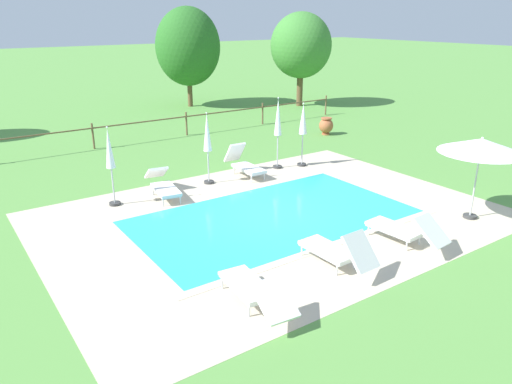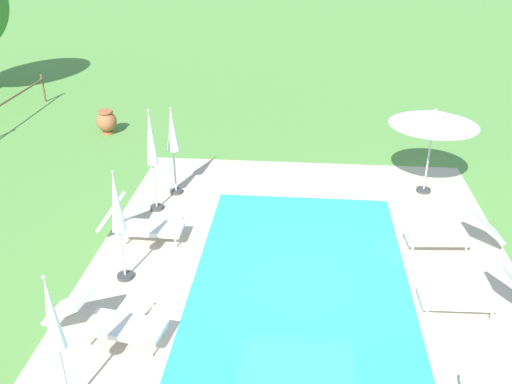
% 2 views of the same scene
% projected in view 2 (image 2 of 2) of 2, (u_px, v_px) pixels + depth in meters
% --- Properties ---
extents(ground_plane, '(160.00, 160.00, 0.00)m').
position_uv_depth(ground_plane, '(300.00, 286.00, 10.61)').
color(ground_plane, '#599342').
extents(pool_deck_paving, '(11.81, 8.57, 0.01)m').
position_uv_depth(pool_deck_paving, '(300.00, 286.00, 10.61)').
color(pool_deck_paving, beige).
rests_on(pool_deck_paving, ground).
extents(swimming_pool_water, '(7.39, 4.16, 0.01)m').
position_uv_depth(swimming_pool_water, '(300.00, 286.00, 10.61)').
color(swimming_pool_water, '#2DB7C6').
rests_on(swimming_pool_water, ground).
extents(pool_coping_rim, '(7.87, 4.64, 0.01)m').
position_uv_depth(pool_coping_rim, '(300.00, 286.00, 10.61)').
color(pool_coping_rim, beige).
rests_on(pool_coping_rim, ground).
extents(sun_lounger_north_near_steps, '(0.63, 1.83, 1.02)m').
position_uv_depth(sun_lounger_north_near_steps, '(141.00, 224.00, 11.95)').
color(sun_lounger_north_near_steps, white).
rests_on(sun_lounger_north_near_steps, ground).
extents(sun_lounger_north_mid, '(0.90, 2.09, 0.80)m').
position_uv_depth(sun_lounger_north_mid, '(109.00, 321.00, 9.14)').
color(sun_lounger_north_mid, white).
rests_on(sun_lounger_north_mid, ground).
extents(sun_lounger_north_end, '(0.76, 2.02, 0.86)m').
position_uv_depth(sun_lounger_north_end, '(451.00, 234.00, 11.60)').
color(sun_lounger_north_end, white).
rests_on(sun_lounger_north_end, ground).
extents(sun_lounger_south_mid, '(0.66, 1.90, 0.97)m').
position_uv_depth(sun_lounger_south_mid, '(473.00, 295.00, 9.73)').
color(sun_lounger_south_mid, white).
rests_on(sun_lounger_south_mid, ground).
extents(patio_umbrella_open_foreground, '(2.14, 2.14, 2.22)m').
position_uv_depth(patio_umbrella_open_foreground, '(434.00, 118.00, 13.33)').
color(patio_umbrella_open_foreground, '#383838').
rests_on(patio_umbrella_open_foreground, ground).
extents(patio_umbrella_closed_row_west, '(0.32, 0.32, 2.31)m').
position_uv_depth(patio_umbrella_closed_row_west, '(117.00, 210.00, 10.18)').
color(patio_umbrella_closed_row_west, '#383838').
rests_on(patio_umbrella_closed_row_west, ground).
extents(patio_umbrella_closed_row_mid_west, '(0.32, 0.32, 2.51)m').
position_uv_depth(patio_umbrella_closed_row_mid_west, '(151.00, 146.00, 12.64)').
color(patio_umbrella_closed_row_mid_west, '#383838').
rests_on(patio_umbrella_closed_row_mid_west, ground).
extents(patio_umbrella_closed_row_centre, '(0.32, 0.32, 2.29)m').
position_uv_depth(patio_umbrella_closed_row_centre, '(54.00, 325.00, 7.36)').
color(patio_umbrella_closed_row_centre, '#383838').
rests_on(patio_umbrella_closed_row_centre, ground).
extents(patio_umbrella_closed_row_east, '(0.32, 0.32, 2.27)m').
position_uv_depth(patio_umbrella_closed_row_east, '(172.00, 136.00, 13.46)').
color(patio_umbrella_closed_row_east, '#383838').
rests_on(patio_umbrella_closed_row_east, ground).
extents(terracotta_urn_near_fence, '(0.64, 0.64, 0.78)m').
position_uv_depth(terracotta_urn_near_fence, '(107.00, 121.00, 17.78)').
color(terracotta_urn_near_fence, '#A85B38').
rests_on(terracotta_urn_near_fence, ground).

